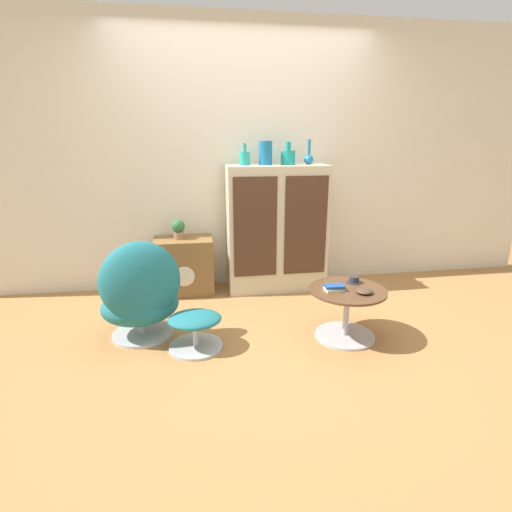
# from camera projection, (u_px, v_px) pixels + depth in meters

# --- Properties ---
(ground_plane) EXTENTS (12.00, 12.00, 0.00)m
(ground_plane) POSITION_uv_depth(u_px,v_px,m) (268.00, 340.00, 3.08)
(ground_plane) COLOR #A87542
(wall_back) EXTENTS (6.40, 0.06, 2.60)m
(wall_back) POSITION_uv_depth(u_px,v_px,m) (243.00, 158.00, 3.97)
(wall_back) COLOR silver
(wall_back) RESTS_ON ground_plane
(sideboard) EXTENTS (0.98, 0.42, 1.25)m
(sideboard) POSITION_uv_depth(u_px,v_px,m) (276.00, 229.00, 3.98)
(sideboard) COLOR beige
(sideboard) RESTS_ON ground_plane
(tv_console) EXTENTS (0.56, 0.39, 0.55)m
(tv_console) POSITION_uv_depth(u_px,v_px,m) (184.00, 266.00, 3.96)
(tv_console) COLOR brown
(tv_console) RESTS_ON ground_plane
(egg_chair) EXTENTS (0.72, 0.69, 0.80)m
(egg_chair) POSITION_uv_depth(u_px,v_px,m) (141.00, 295.00, 3.01)
(egg_chair) COLOR #B7B7BC
(egg_chair) RESTS_ON ground_plane
(ottoman) EXTENTS (0.40, 0.40, 0.28)m
(ottoman) POSITION_uv_depth(u_px,v_px,m) (195.00, 325.00, 2.92)
(ottoman) COLOR #B7B7BC
(ottoman) RESTS_ON ground_plane
(coffee_table) EXTENTS (0.58, 0.58, 0.40)m
(coffee_table) POSITION_uv_depth(u_px,v_px,m) (346.00, 309.00, 3.06)
(coffee_table) COLOR #B7B7BC
(coffee_table) RESTS_ON ground_plane
(vase_leftmost) EXTENTS (0.10, 0.10, 0.20)m
(vase_leftmost) POSITION_uv_depth(u_px,v_px,m) (245.00, 158.00, 3.74)
(vase_leftmost) COLOR teal
(vase_leftmost) RESTS_ON sideboard
(vase_inner_left) EXTENTS (0.13, 0.13, 0.22)m
(vase_inner_left) POSITION_uv_depth(u_px,v_px,m) (266.00, 153.00, 3.76)
(vase_inner_left) COLOR #196699
(vase_inner_left) RESTS_ON sideboard
(vase_inner_right) EXTENTS (0.14, 0.14, 0.21)m
(vase_inner_right) POSITION_uv_depth(u_px,v_px,m) (288.00, 157.00, 3.80)
(vase_inner_right) COLOR teal
(vase_inner_right) RESTS_ON sideboard
(vase_rightmost) EXTENTS (0.09, 0.09, 0.23)m
(vase_rightmost) POSITION_uv_depth(u_px,v_px,m) (309.00, 158.00, 3.84)
(vase_rightmost) COLOR #196699
(vase_rightmost) RESTS_ON sideboard
(potted_plant) EXTENTS (0.13, 0.13, 0.19)m
(potted_plant) POSITION_uv_depth(u_px,v_px,m) (178.00, 228.00, 3.84)
(potted_plant) COLOR #996B4C
(potted_plant) RESTS_ON tv_console
(teacup) EXTENTS (0.12, 0.12, 0.05)m
(teacup) POSITION_uv_depth(u_px,v_px,m) (354.00, 280.00, 3.14)
(teacup) COLOR #2D2D33
(teacup) RESTS_ON coffee_table
(book_stack) EXTENTS (0.15, 0.10, 0.04)m
(book_stack) POSITION_uv_depth(u_px,v_px,m) (334.00, 288.00, 2.98)
(book_stack) COLOR beige
(book_stack) RESTS_ON coffee_table
(bowl) EXTENTS (0.12, 0.12, 0.04)m
(bowl) POSITION_uv_depth(u_px,v_px,m) (364.00, 291.00, 2.93)
(bowl) COLOR #4C3828
(bowl) RESTS_ON coffee_table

